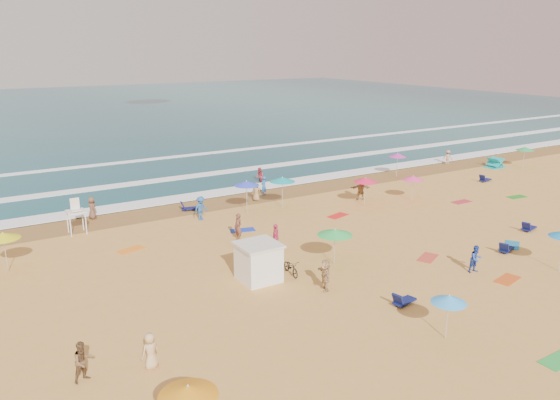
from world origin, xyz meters
TOP-DOWN VIEW (x-y plane):
  - ground at (0.00, 0.00)m, footprint 220.00×220.00m
  - ocean at (0.00, 84.00)m, footprint 220.00×140.00m
  - wet_sand at (0.00, 12.50)m, footprint 220.00×220.00m
  - surf_foam at (0.00, 21.32)m, footprint 200.00×18.70m
  - cabana at (-6.78, -2.57)m, footprint 2.00×2.00m
  - cabana_roof at (-6.78, -2.57)m, footprint 2.20×2.20m
  - bicycle at (-4.88, -2.87)m, footprint 0.77×1.73m
  - lifeguard_stand at (-13.58, 10.60)m, footprint 1.20×1.20m
  - beach_umbrellas at (-0.88, -0.29)m, footprint 61.74×27.65m
  - loungers at (3.68, -3.86)m, footprint 49.69×26.73m
  - towels at (2.11, -2.35)m, footprint 42.83×22.58m
  - popup_tents at (27.42, 1.62)m, footprint 4.49×17.98m
  - beachgoers at (-1.60, 4.50)m, footprint 51.49×25.39m

SIDE VIEW (x-z plane):
  - ground at x=0.00m, z-range 0.00..0.00m
  - ocean at x=0.00m, z-range -0.09..0.09m
  - wet_sand at x=0.00m, z-range 0.01..0.01m
  - towels at x=2.11m, z-range 0.00..0.03m
  - surf_foam at x=0.00m, z-range 0.08..0.12m
  - loungers at x=3.68m, z-range 0.00..0.34m
  - bicycle at x=-4.88m, z-range 0.00..0.88m
  - popup_tents at x=27.42m, z-range 0.00..1.20m
  - beachgoers at x=-1.60m, z-range -0.24..1.91m
  - cabana at x=-6.78m, z-range 0.00..2.00m
  - lifeguard_stand at x=-13.58m, z-range 0.00..2.10m
  - cabana_roof at x=-6.78m, z-range 2.00..2.12m
  - beach_umbrellas at x=-0.88m, z-range 1.75..2.57m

